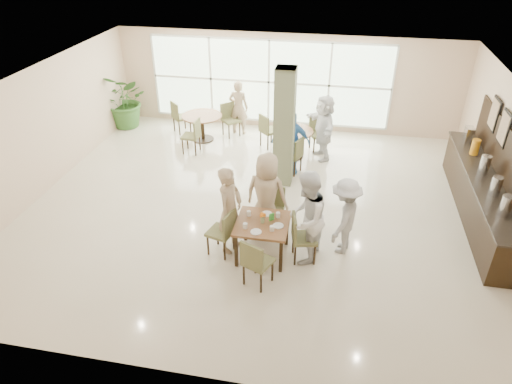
% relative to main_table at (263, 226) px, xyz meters
% --- Properties ---
extents(ground, '(10.00, 10.00, 0.00)m').
position_rel_main_table_xyz_m(ground, '(-0.41, 1.67, -0.66)').
color(ground, beige).
rests_on(ground, ground).
extents(room_shell, '(10.00, 10.00, 10.00)m').
position_rel_main_table_xyz_m(room_shell, '(-0.41, 1.67, 1.04)').
color(room_shell, white).
rests_on(room_shell, ground).
extents(window_bank, '(7.00, 0.04, 7.00)m').
position_rel_main_table_xyz_m(window_bank, '(-0.91, 6.13, 0.74)').
color(window_bank, silver).
rests_on(window_bank, ground).
extents(column, '(0.45, 0.45, 2.80)m').
position_rel_main_table_xyz_m(column, '(-0.01, 2.87, 0.74)').
color(column, '#656B4A').
rests_on(column, ground).
extents(main_table, '(0.97, 0.97, 0.75)m').
position_rel_main_table_xyz_m(main_table, '(0.00, 0.00, 0.00)').
color(main_table, brown).
rests_on(main_table, ground).
extents(round_table_left, '(1.14, 1.14, 0.75)m').
position_rel_main_table_xyz_m(round_table_left, '(-2.60, 4.85, -0.08)').
color(round_table_left, brown).
rests_on(round_table_left, ground).
extents(round_table_right, '(1.05, 1.05, 0.75)m').
position_rel_main_table_xyz_m(round_table_right, '(0.06, 4.26, -0.10)').
color(round_table_right, brown).
rests_on(round_table_right, ground).
extents(chairs_main_table, '(2.12, 2.16, 0.95)m').
position_rel_main_table_xyz_m(chairs_main_table, '(0.02, 0.01, -0.18)').
color(chairs_main_table, brown).
rests_on(chairs_main_table, ground).
extents(chairs_table_left, '(2.13, 1.84, 0.95)m').
position_rel_main_table_xyz_m(chairs_table_left, '(-2.64, 4.85, -0.18)').
color(chairs_table_left, brown).
rests_on(chairs_table_left, ground).
extents(chairs_table_right, '(1.96, 1.98, 0.95)m').
position_rel_main_table_xyz_m(chairs_table_right, '(0.07, 4.30, -0.18)').
color(chairs_table_right, brown).
rests_on(chairs_table_right, ground).
extents(tabletop_clutter, '(0.73, 0.80, 0.21)m').
position_rel_main_table_xyz_m(tabletop_clutter, '(0.02, -0.01, 0.15)').
color(tabletop_clutter, white).
rests_on(tabletop_clutter, main_table).
extents(buffet_counter, '(0.64, 4.70, 1.95)m').
position_rel_main_table_xyz_m(buffet_counter, '(4.29, 2.18, -0.11)').
color(buffet_counter, black).
rests_on(buffet_counter, ground).
extents(framed_art_a, '(0.05, 0.55, 0.70)m').
position_rel_main_table_xyz_m(framed_art_a, '(4.53, 2.67, 1.19)').
color(framed_art_a, black).
rests_on(framed_art_a, ground).
extents(framed_art_b, '(0.05, 0.55, 0.70)m').
position_rel_main_table_xyz_m(framed_art_b, '(4.53, 3.47, 1.19)').
color(framed_art_b, black).
rests_on(framed_art_b, ground).
extents(potted_plant, '(1.94, 1.94, 1.66)m').
position_rel_main_table_xyz_m(potted_plant, '(-5.10, 5.34, 0.17)').
color(potted_plant, '#37692A').
rests_on(potted_plant, ground).
extents(teen_left, '(0.56, 0.72, 1.74)m').
position_rel_main_table_xyz_m(teen_left, '(-0.64, 0.11, 0.21)').
color(teen_left, tan).
rests_on(teen_left, ground).
extents(teen_far, '(0.94, 0.63, 1.77)m').
position_rel_main_table_xyz_m(teen_far, '(-0.05, 0.74, 0.22)').
color(teen_far, tan).
rests_on(teen_far, ground).
extents(teen_right, '(0.83, 0.99, 1.83)m').
position_rel_main_table_xyz_m(teen_right, '(0.79, 0.06, 0.25)').
color(teen_right, white).
rests_on(teen_right, ground).
extents(teen_standing, '(0.84, 1.12, 1.55)m').
position_rel_main_table_xyz_m(teen_standing, '(1.47, 0.45, 0.11)').
color(teen_standing, '#A5A6A8').
rests_on(teen_standing, ground).
extents(adult_a, '(1.01, 0.66, 1.61)m').
position_rel_main_table_xyz_m(adult_a, '(0.09, 3.40, 0.15)').
color(adult_a, '#4184C4').
rests_on(adult_a, ground).
extents(adult_b, '(1.24, 1.74, 1.73)m').
position_rel_main_table_xyz_m(adult_b, '(0.83, 4.36, 0.20)').
color(adult_b, white).
rests_on(adult_b, ground).
extents(adult_standing, '(0.60, 0.41, 1.58)m').
position_rel_main_table_xyz_m(adult_standing, '(-1.69, 5.51, 0.13)').
color(adult_standing, tan).
rests_on(adult_standing, ground).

